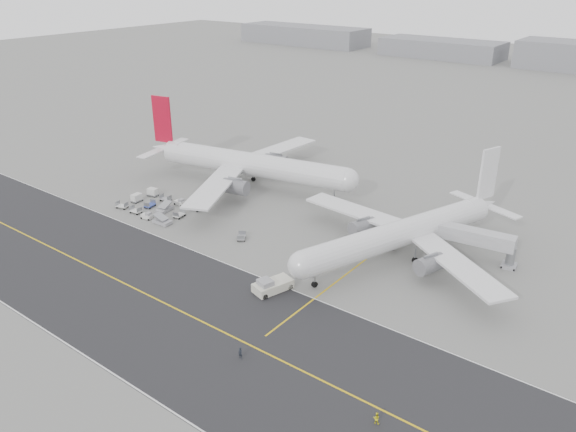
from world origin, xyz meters
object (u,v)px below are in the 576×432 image
Objects in this scene: pushback_tug at (272,285)px; ground_crew_b at (376,418)px; ground_crew_a at (240,353)px; airliner_a at (247,164)px; jet_bridge at (474,238)px; airliner_b at (404,232)px.

pushback_tug reaches higher than ground_crew_b.
ground_crew_a is at bearing -48.41° from pushback_tug.
pushback_tug reaches higher than ground_crew_a.
pushback_tug is 18.20m from ground_crew_a.
ground_crew_b is (64.12, -50.81, -4.93)m from airliner_a.
airliner_a is 31.85× the size of ground_crew_a.
jet_bridge is at bearing 70.76° from ground_crew_a.
airliner_a is 35.10× the size of ground_crew_b.
pushback_tug is 0.55× the size of jet_bridge.
airliner_b is at bearing -113.54° from airliner_a.
ground_crew_a is at bearing -151.05° from airliner_a.
ground_crew_b is at bearing -12.05° from pushback_tug.
pushback_tug is 32.72m from ground_crew_b.
airliner_a reaches higher than pushback_tug.
ground_crew_b is at bearing -47.48° from airliner_b.
airliner_a is 48.65m from airliner_b.
jet_bridge is 9.96× the size of ground_crew_b.
ground_crew_a is at bearing -76.08° from airliner_b.
airliner_b reaches higher than ground_crew_a.
jet_bridge is at bearing -100.24° from ground_crew_b.
ground_crew_a is (43.08, -51.48, -4.85)m from airliner_a.
airliner_a is at bearing -55.94° from ground_crew_b.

